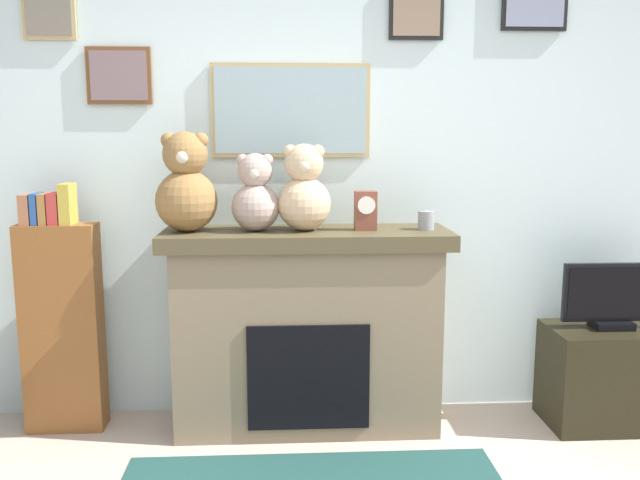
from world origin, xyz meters
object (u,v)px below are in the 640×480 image
fireplace (307,328)px  teddy_bear_tan (186,187)px  mantel_clock (365,211)px  television (613,298)px  bookshelf (62,320)px  teddy_bear_brown (304,192)px  candle_jar (426,220)px  teddy_bear_grey (255,196)px  tv_stand (607,376)px

fireplace → teddy_bear_tan: teddy_bear_tan is taller
teddy_bear_tan → mantel_clock: bearing=-0.0°
television → bookshelf: bearing=178.0°
bookshelf → teddy_bear_brown: size_ratio=2.95×
candle_jar → teddy_bear_grey: 0.88m
fireplace → mantel_clock: (0.30, -0.02, 0.62)m
fireplace → bookshelf: 1.27m
bookshelf → mantel_clock: 1.67m
tv_stand → fireplace: bearing=177.3°
candle_jar → teddy_bear_tan: (-1.22, -0.00, 0.18)m
candle_jar → mantel_clock: bearing=-179.8°
teddy_bear_brown → teddy_bear_grey: bearing=180.0°
bookshelf → teddy_bear_grey: teddy_bear_grey is taller
television → teddy_bear_brown: (-1.62, 0.06, 0.56)m
bookshelf → teddy_bear_brown: (1.26, -0.04, 0.66)m
fireplace → teddy_bear_brown: (-0.01, -0.02, 0.72)m
mantel_clock → teddy_bear_brown: (-0.31, 0.00, 0.10)m
fireplace → television: bearing=-2.7°
bookshelf → mantel_clock: bearing=-1.6°
tv_stand → mantel_clock: size_ratio=3.22×
fireplace → tv_stand: 1.63m
bookshelf → candle_jar: (1.89, -0.04, 0.51)m
television → teddy_bear_tan: teddy_bear_tan is taller
candle_jar → teddy_bear_grey: (-0.87, -0.00, 0.13)m
bookshelf → fireplace: bearing=-1.1°
bookshelf → teddy_bear_tan: (0.67, -0.04, 0.69)m
candle_jar → teddy_bear_tan: size_ratio=0.19×
tv_stand → teddy_bear_brown: 1.90m
teddy_bear_grey → teddy_bear_brown: 0.25m
bookshelf → teddy_bear_tan: 0.96m
teddy_bear_tan → fireplace: bearing=1.7°
mantel_clock → teddy_bear_grey: teddy_bear_grey is taller
television → mantel_clock: size_ratio=2.71×
fireplace → teddy_bear_tan: 0.96m
bookshelf → teddy_bear_grey: bearing=-2.4°
bookshelf → teddy_bear_grey: 1.20m
teddy_bear_grey → bookshelf: bearing=177.6°
fireplace → television: 1.61m
teddy_bear_tan → teddy_bear_brown: 0.59m
candle_jar → mantel_clock: 0.32m
teddy_bear_tan → teddy_bear_grey: (0.34, 0.00, -0.05)m
bookshelf → teddy_bear_tan: bearing=-3.7°
mantel_clock → fireplace: bearing=176.4°
bookshelf → tv_stand: 2.90m
teddy_bear_brown → mantel_clock: bearing=-0.1°
television → candle_jar: bearing=176.6°
tv_stand → television: (-0.00, -0.00, 0.43)m
candle_jar → mantel_clock: size_ratio=0.48×
teddy_bear_grey → teddy_bear_brown: size_ratio=0.89×
fireplace → teddy_bear_grey: teddy_bear_grey is taller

